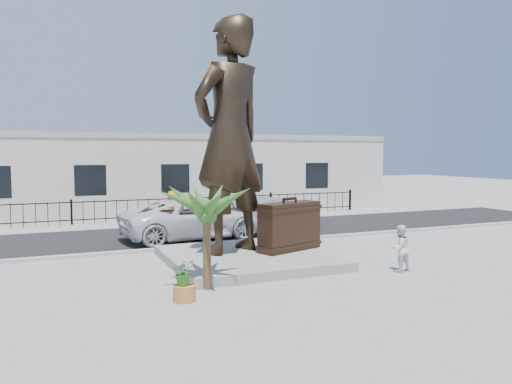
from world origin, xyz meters
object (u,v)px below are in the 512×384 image
Objects in this scene: suitcase at (290,226)px; tourist at (400,248)px; car_white at (193,219)px; statue at (230,136)px.

suitcase reaches higher than tourist.
suitcase is 3.76m from tourist.
suitcase reaches higher than car_white.
statue is 1.30× the size of car_white.
suitcase is at bearing -56.95° from tourist.
car_white reaches higher than tourist.
statue is at bearing 146.17° from suitcase.
car_white is at bearing 92.02° from suitcase.
suitcase is (1.99, -0.52, -3.08)m from statue.
car_white is at bearing -113.38° from statue.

